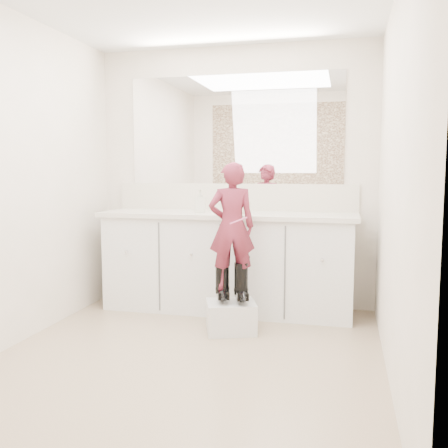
# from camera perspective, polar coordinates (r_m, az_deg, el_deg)

# --- Properties ---
(floor) EXTENTS (3.00, 3.00, 0.00)m
(floor) POSITION_cam_1_polar(r_m,az_deg,el_deg) (3.49, -4.37, -15.15)
(floor) COLOR #8C7A5B
(floor) RESTS_ON ground
(wall_back) EXTENTS (2.60, 0.00, 2.60)m
(wall_back) POSITION_cam_1_polar(r_m,az_deg,el_deg) (4.70, 1.20, 5.37)
(wall_back) COLOR beige
(wall_back) RESTS_ON floor
(wall_front) EXTENTS (2.60, 0.00, 2.60)m
(wall_front) POSITION_cam_1_polar(r_m,az_deg,el_deg) (1.89, -18.96, 3.69)
(wall_front) COLOR beige
(wall_front) RESTS_ON floor
(wall_left) EXTENTS (0.00, 3.00, 3.00)m
(wall_left) POSITION_cam_1_polar(r_m,az_deg,el_deg) (3.86, -23.27, 4.67)
(wall_left) COLOR beige
(wall_left) RESTS_ON floor
(wall_right) EXTENTS (0.00, 3.00, 3.00)m
(wall_right) POSITION_cam_1_polar(r_m,az_deg,el_deg) (3.10, 18.99, 4.57)
(wall_right) COLOR beige
(wall_right) RESTS_ON floor
(vanity_cabinet) EXTENTS (2.20, 0.55, 0.85)m
(vanity_cabinet) POSITION_cam_1_polar(r_m,az_deg,el_deg) (4.51, 0.42, -4.57)
(vanity_cabinet) COLOR silver
(vanity_cabinet) RESTS_ON floor
(countertop) EXTENTS (2.28, 0.58, 0.04)m
(countertop) POSITION_cam_1_polar(r_m,az_deg,el_deg) (4.43, 0.38, 1.05)
(countertop) COLOR beige
(countertop) RESTS_ON vanity_cabinet
(backsplash) EXTENTS (2.28, 0.03, 0.25)m
(backsplash) POSITION_cam_1_polar(r_m,az_deg,el_deg) (4.69, 1.15, 3.11)
(backsplash) COLOR beige
(backsplash) RESTS_ON countertop
(mirror) EXTENTS (2.00, 0.02, 1.00)m
(mirror) POSITION_cam_1_polar(r_m,az_deg,el_deg) (4.70, 1.18, 10.74)
(mirror) COLOR white
(mirror) RESTS_ON wall_back
(dot_panel) EXTENTS (2.00, 0.01, 1.20)m
(dot_panel) POSITION_cam_1_polar(r_m,az_deg,el_deg) (1.93, -19.29, 17.17)
(dot_panel) COLOR #472819
(dot_panel) RESTS_ON wall_front
(faucet) EXTENTS (0.08, 0.08, 0.10)m
(faucet) POSITION_cam_1_polar(r_m,az_deg,el_deg) (4.59, 0.85, 2.10)
(faucet) COLOR silver
(faucet) RESTS_ON countertop
(cup) EXTENTS (0.14, 0.14, 0.10)m
(cup) POSITION_cam_1_polar(r_m,az_deg,el_deg) (4.37, 2.37, 1.89)
(cup) COLOR beige
(cup) RESTS_ON countertop
(soap_bottle) EXTENTS (0.11, 0.11, 0.20)m
(soap_bottle) POSITION_cam_1_polar(r_m,az_deg,el_deg) (4.47, -2.73, 2.65)
(soap_bottle) COLOR beige
(soap_bottle) RESTS_ON countertop
(step_stool) EXTENTS (0.46, 0.42, 0.24)m
(step_stool) POSITION_cam_1_polar(r_m,az_deg,el_deg) (3.98, 0.81, -10.57)
(step_stool) COLOR silver
(step_stool) RESTS_ON floor
(boot_left) EXTENTS (0.18, 0.23, 0.31)m
(boot_left) POSITION_cam_1_polar(r_m,az_deg,el_deg) (3.95, -0.19, -6.59)
(boot_left) COLOR black
(boot_left) RESTS_ON step_stool
(boot_right) EXTENTS (0.18, 0.23, 0.31)m
(boot_right) POSITION_cam_1_polar(r_m,az_deg,el_deg) (3.92, 1.96, -6.70)
(boot_right) COLOR black
(boot_right) RESTS_ON step_stool
(toddler) EXTENTS (0.42, 0.34, 0.99)m
(toddler) POSITION_cam_1_polar(r_m,az_deg,el_deg) (3.86, 0.89, -0.28)
(toddler) COLOR #AC354C
(toddler) RESTS_ON step_stool
(toothbrush) EXTENTS (0.13, 0.06, 0.06)m
(toothbrush) POSITION_cam_1_polar(r_m,az_deg,el_deg) (3.76, 1.66, 0.40)
(toothbrush) COLOR #CD4F81
(toothbrush) RESTS_ON toddler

